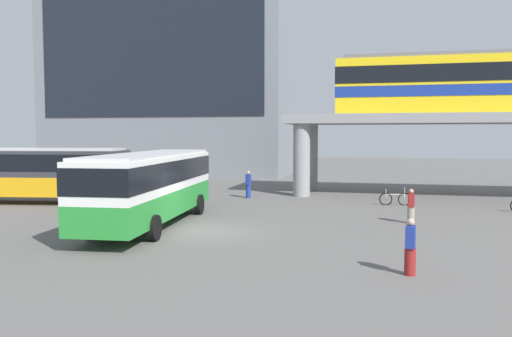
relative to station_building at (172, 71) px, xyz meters
name	(u,v)px	position (x,y,z in m)	size (l,w,h in m)	color
ground_plane	(258,201)	(13.81, -20.02, -10.55)	(120.00, 120.00, 0.00)	#605E5B
station_building	(172,71)	(0.00, 0.00, 0.00)	(24.45, 11.10, 21.08)	slate
elevated_platform	(508,126)	(28.78, -14.75, -6.02)	(27.93, 5.92, 5.32)	gray
bus_main	(151,181)	(11.17, -29.26, -8.56)	(3.48, 11.22, 3.22)	#268C33
bus_secondary	(32,169)	(1.16, -23.93, -8.56)	(11.30, 4.24, 3.22)	orange
bicycle_silver	(395,199)	(21.84, -19.90, -10.19)	(1.78, 0.33, 1.04)	black
pedestrian_walking_across	(411,207)	(22.35, -25.94, -9.82)	(0.32, 0.41, 1.57)	gray
pedestrian_by_bike_rack	(248,185)	(12.88, -18.65, -9.74)	(0.32, 0.43, 1.72)	navy
pedestrian_waiting_near_stop	(410,249)	(21.81, -34.89, -9.78)	(0.32, 0.43, 1.65)	maroon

